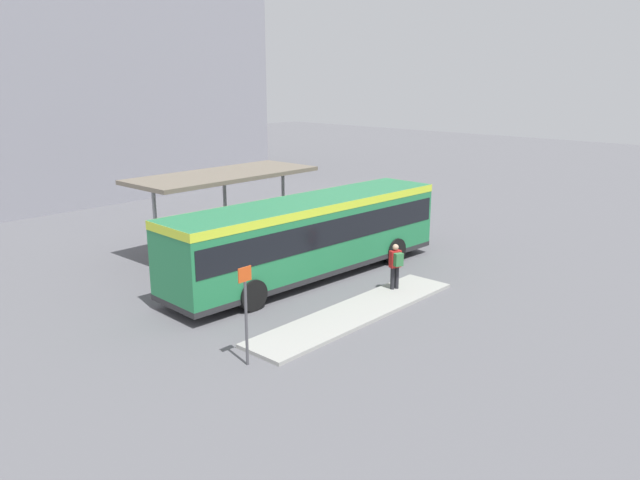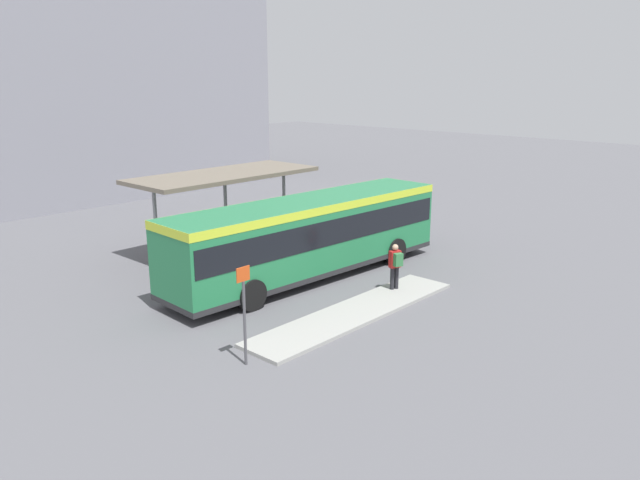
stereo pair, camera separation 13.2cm
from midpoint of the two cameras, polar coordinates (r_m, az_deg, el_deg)
ground_plane at (r=24.49m, az=-0.83°, el=-3.42°), size 120.00×120.00×0.00m
curb_island at (r=20.84m, az=3.46°, el=-6.62°), size 8.87×1.80×0.12m
city_bus at (r=23.99m, az=-0.83°, el=0.69°), size 12.49×3.14×3.09m
pedestrian_waiting at (r=22.67m, az=7.08°, el=-2.17°), size 0.49×0.52×1.68m
bicycle_white at (r=31.60m, az=7.66°, el=1.34°), size 0.48×1.68×0.72m
bicycle_orange at (r=32.10m, az=6.34°, el=1.63°), size 0.48×1.81×0.78m
station_shelter at (r=28.06m, az=-8.59°, el=5.75°), size 8.57×3.45×3.49m
potted_planter_near_shelter at (r=28.37m, az=0.11°, el=0.58°), size 0.78×0.78×1.30m
platform_sign at (r=16.90m, az=-6.71°, el=-6.48°), size 0.44×0.08×2.80m
station_building at (r=46.55m, az=-19.58°, el=13.65°), size 19.93×12.68×14.74m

